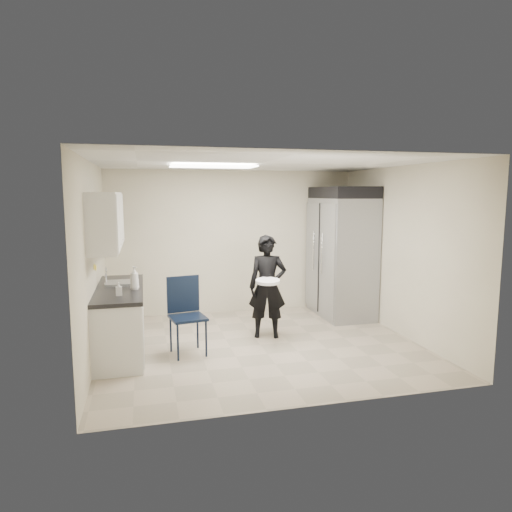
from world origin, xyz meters
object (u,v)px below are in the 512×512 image
object	(u,v)px
folding_chair	(188,318)
man_tuxedo	(267,287)
lower_counter	(120,321)
commercial_fridge	(341,257)

from	to	relation	value
folding_chair	man_tuxedo	world-z (taller)	man_tuxedo
folding_chair	lower_counter	bearing A→B (deg)	149.41
commercial_fridge	folding_chair	xyz separation A→B (m)	(-2.88, -1.41, -0.54)
commercial_fridge	folding_chair	size ratio (longest dim) A/B	2.05
lower_counter	man_tuxedo	bearing A→B (deg)	4.28
man_tuxedo	commercial_fridge	bearing A→B (deg)	43.59
commercial_fridge	man_tuxedo	bearing A→B (deg)	-150.64
commercial_fridge	folding_chair	bearing A→B (deg)	-153.97
commercial_fridge	man_tuxedo	size ratio (longest dim) A/B	1.34
commercial_fridge	man_tuxedo	world-z (taller)	commercial_fridge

